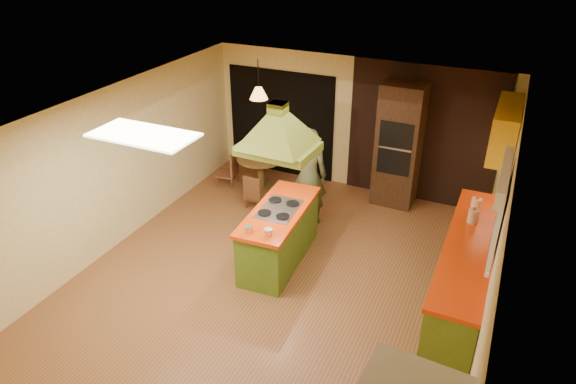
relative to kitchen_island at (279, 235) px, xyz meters
The scene contains 20 objects.
ground 0.64m from the kitchen_island, 63.74° to the right, with size 6.50×6.50×0.00m, color #975C31.
room_walls 0.92m from the kitchen_island, 63.74° to the right, with size 5.50×6.50×6.50m.
ceiling_plane 2.10m from the kitchen_island, 63.74° to the right, with size 6.50×6.50×0.00m, color silver.
brick_panel 3.27m from the kitchen_island, 62.82° to the left, with size 2.64×0.03×2.50m, color #381E14.
nook_opening 3.17m from the kitchen_island, 114.71° to the left, with size 2.20×0.03×2.10m, color black.
right_counter 2.66m from the kitchen_island, ahead, with size 0.62×3.05×0.92m.
upper_cabinets 3.63m from the kitchen_island, 32.93° to the left, with size 0.34×1.40×0.70m, color yellow.
window_right 3.18m from the kitchen_island, ahead, with size 0.12×1.35×1.06m.
fluor_panel 2.74m from the kitchen_island, 119.26° to the right, with size 1.20×0.60×0.03m, color white.
kitchen_island is the anchor object (origin of this frame).
range_hood 1.80m from the kitchen_island, ahead, with size 1.05×0.78×0.79m.
man 1.30m from the kitchen_island, 92.32° to the left, with size 0.62×0.41×1.71m, color #4A502A.
wall_oven 2.85m from the kitchen_island, 66.24° to the left, with size 0.75×0.62×2.22m.
dining_table 2.37m from the kitchen_island, 123.88° to the left, with size 0.90×0.90×0.68m.
chair_left 2.75m from the kitchen_island, 137.26° to the left, with size 0.37×0.37×0.68m, color brown, non-canonical shape.
chair_near 1.70m from the kitchen_island, 129.11° to the left, with size 0.36×0.36×0.65m, color brown, non-canonical shape.
pendant_lamp 2.78m from the kitchen_island, 123.88° to the left, with size 0.32×0.32×0.21m, color #FF9E3F.
canister_large 2.87m from the kitchen_island, 22.20° to the left, with size 0.14×0.14×0.21m, color #FFECCD.
canister_medium 2.76m from the kitchen_island, 15.96° to the left, with size 0.14×0.14×0.20m, color beige.
canister_small 2.78m from the kitchen_island, 17.28° to the left, with size 0.11×0.11×0.14m, color #FDE8CB.
Camera 1 is at (2.60, -5.40, 4.63)m, focal length 32.00 mm.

